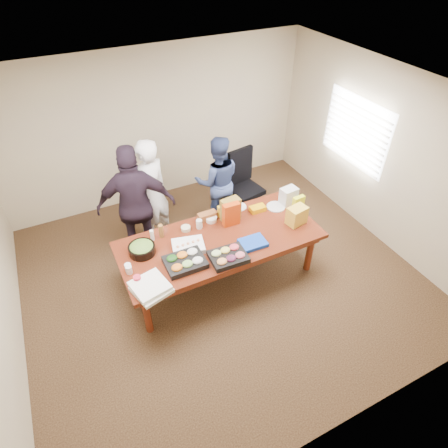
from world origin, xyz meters
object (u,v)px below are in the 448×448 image
conference_table (220,258)px  office_chair (246,188)px  sheet_cake (188,246)px  person_right (218,181)px  salad_bowl (142,249)px  person_center (150,195)px

conference_table → office_chair: office_chair is taller
sheet_cake → person_right: bearing=63.9°
person_right → salad_bowl: size_ratio=4.45×
person_center → person_right: size_ratio=1.15×
person_right → conference_table: bearing=83.1°
conference_table → office_chair: size_ratio=2.42×
person_right → person_center: bearing=19.2°
office_chair → person_right: size_ratio=0.73×
sheet_cake → person_center: bearing=109.9°
person_center → office_chair: bearing=154.4°
person_center → conference_table: bearing=92.8°
salad_bowl → person_center: bearing=66.0°
person_center → sheet_cake: (0.13, -1.20, -0.13)m
office_chair → person_right: bearing=158.3°
person_center → salad_bowl: bearing=42.5°
person_right → salad_bowl: (-1.61, -1.05, 0.02)m
office_chair → sheet_cake: bearing=-153.0°
office_chair → sheet_cake: size_ratio=2.76×
office_chair → salad_bowl: size_ratio=3.25×
salad_bowl → conference_table: bearing=-11.1°
office_chair → person_center: 1.68m
office_chair → sheet_cake: office_chair is taller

